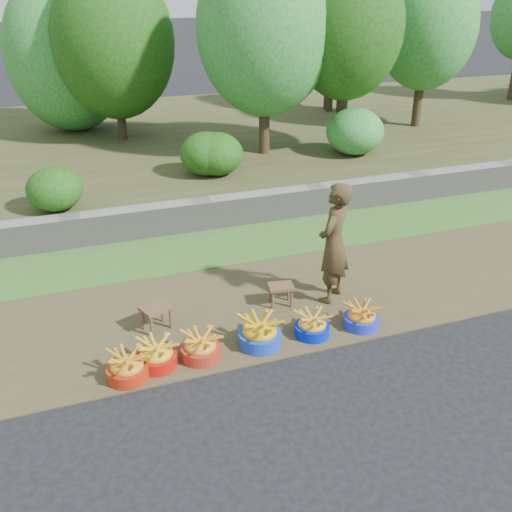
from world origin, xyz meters
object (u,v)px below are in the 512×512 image
object	(u,v)px
basin_f	(361,317)
basin_c	(201,348)
basin_a	(127,368)
vendor_woman	(334,243)
basin_e	(312,326)
stool_right	(281,289)
stool_left	(156,311)
basin_b	(157,355)
basin_d	(260,333)

from	to	relation	value
basin_f	basin_c	bearing A→B (deg)	179.05
basin_a	vendor_woman	size ratio (longest dim) A/B	0.28
basin_f	basin_e	bearing A→B (deg)	177.22
basin_a	stool_right	xyz separation A→B (m)	(2.22, 0.91, 0.10)
stool_left	stool_right	xyz separation A→B (m)	(1.71, 0.03, -0.02)
basin_f	stool_right	xyz separation A→B (m)	(-0.78, 0.85, 0.11)
basin_c	stool_left	xyz separation A→B (m)	(-0.37, 0.79, 0.12)
basin_b	stool_left	bearing A→B (deg)	78.94
basin_c	basin_d	world-z (taller)	basin_d
basin_d	stool_right	size ratio (longest dim) A/B	1.41
basin_f	stool_left	size ratio (longest dim) A/B	1.01
basin_d	basin_e	xyz separation A→B (m)	(0.69, -0.02, -0.03)
vendor_woman	basin_e	bearing A→B (deg)	8.00
basin_a	stool_right	distance (m)	2.40
basin_c	basin_e	size ratio (longest dim) A/B	1.06
basin_a	stool_right	size ratio (longest dim) A/B	1.26
basin_f	stool_left	xyz separation A→B (m)	(-2.49, 0.82, 0.13)
basin_b	basin_d	bearing A→B (deg)	-0.17
basin_e	basin_f	world-z (taller)	basin_f
basin_b	basin_c	distance (m)	0.52
stool_left	vendor_woman	world-z (taller)	vendor_woman
basin_d	basin_f	xyz separation A→B (m)	(1.37, -0.05, -0.03)
basin_c	stool_left	size ratio (longest dim) A/B	1.06
basin_f	stool_right	world-z (taller)	basin_f
basin_a	basin_e	world-z (taller)	basin_a
basin_c	basin_d	size ratio (longest dim) A/B	0.89
basin_a	stool_left	world-z (taller)	basin_a
basin_a	basin_e	bearing A→B (deg)	2.32
basin_d	basin_e	bearing A→B (deg)	-1.79
basin_e	vendor_woman	distance (m)	1.21
basin_b	vendor_woman	xyz separation A→B (m)	(2.59, 0.72, 0.71)
basin_b	basin_f	distance (m)	2.64
basin_a	basin_e	xyz separation A→B (m)	(2.32, 0.09, -0.01)
basin_b	stool_left	size ratio (longest dim) A/B	1.06
basin_c	basin_e	distance (m)	1.44
basin_e	basin_f	distance (m)	0.68
basin_c	basin_d	xyz separation A→B (m)	(0.75, 0.02, 0.02)
basin_b	stool_left	xyz separation A→B (m)	(0.15, 0.76, 0.12)
basin_a	basin_b	world-z (taller)	same
basin_c	basin_e	bearing A→B (deg)	-0.08
basin_e	vendor_woman	size ratio (longest dim) A/B	0.26
basin_d	basin_e	size ratio (longest dim) A/B	1.20
basin_d	stool_right	xyz separation A→B (m)	(0.60, 0.80, 0.08)
basin_d	vendor_woman	xyz separation A→B (m)	(1.32, 0.72, 0.69)
basin_f	vendor_woman	distance (m)	1.06
basin_f	stool_right	distance (m)	1.16
basin_c	vendor_woman	distance (m)	2.31
basin_d	vendor_woman	bearing A→B (deg)	28.72
basin_d	basin_e	world-z (taller)	basin_d
stool_left	basin_c	bearing A→B (deg)	-64.89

